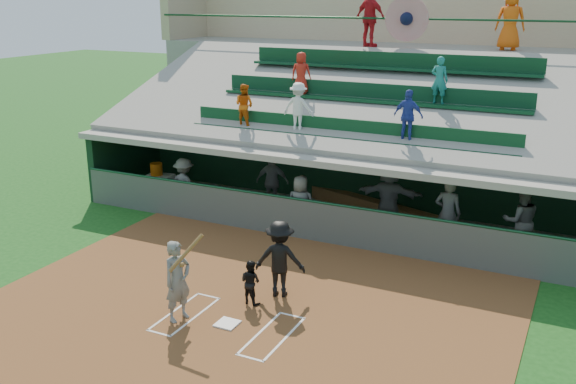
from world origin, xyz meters
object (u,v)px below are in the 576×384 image
at_px(catcher, 251,282).
at_px(home_plate, 227,324).
at_px(white_table, 160,185).
at_px(water_cooler, 156,169).
at_px(batter_at_plate, 178,281).

bearing_deg(catcher, home_plate, 102.24).
xyz_separation_m(catcher, white_table, (-6.36, 5.34, -0.11)).
bearing_deg(water_cooler, catcher, -39.39).
height_order(batter_at_plate, catcher, batter_at_plate).
bearing_deg(water_cooler, home_plate, -44.37).
relative_size(catcher, water_cooler, 2.47).
height_order(white_table, water_cooler, water_cooler).
bearing_deg(catcher, water_cooler, -29.03).
bearing_deg(catcher, batter_at_plate, 63.41).
bearing_deg(home_plate, water_cooler, 135.63).
xyz_separation_m(batter_at_plate, water_cooler, (-5.47, 6.56, 0.08)).
relative_size(home_plate, white_table, 0.52).
xyz_separation_m(white_table, water_cooler, (-0.08, -0.06, 0.56)).
xyz_separation_m(home_plate, white_table, (-6.39, 6.38, 0.36)).
xyz_separation_m(batter_at_plate, catcher, (0.96, 1.28, -0.37)).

